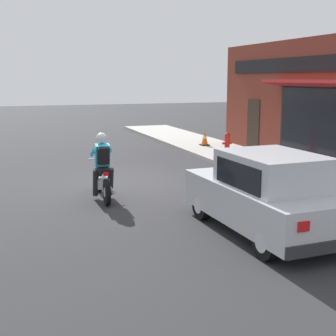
{
  "coord_description": "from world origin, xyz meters",
  "views": [
    {
      "loc": [
        -3.33,
        -12.56,
        2.9
      ],
      "look_at": [
        0.08,
        -2.99,
        0.95
      ],
      "focal_mm": 50.0,
      "sensor_mm": 36.0,
      "label": 1
    }
  ],
  "objects_px": {
    "car_hatchback": "(266,194)",
    "fire_hydrant": "(227,145)",
    "traffic_cone": "(205,138)",
    "motorcycle_with_rider": "(102,171)"
  },
  "relations": [
    {
      "from": "car_hatchback",
      "to": "traffic_cone",
      "type": "height_order",
      "value": "car_hatchback"
    },
    {
      "from": "motorcycle_with_rider",
      "to": "traffic_cone",
      "type": "height_order",
      "value": "motorcycle_with_rider"
    },
    {
      "from": "motorcycle_with_rider",
      "to": "car_hatchback",
      "type": "bearing_deg",
      "value": -57.46
    },
    {
      "from": "motorcycle_with_rider",
      "to": "traffic_cone",
      "type": "bearing_deg",
      "value": 49.56
    },
    {
      "from": "motorcycle_with_rider",
      "to": "car_hatchback",
      "type": "relative_size",
      "value": 0.53
    },
    {
      "from": "car_hatchback",
      "to": "fire_hydrant",
      "type": "bearing_deg",
      "value": 68.43
    },
    {
      "from": "motorcycle_with_rider",
      "to": "traffic_cone",
      "type": "distance_m",
      "value": 8.84
    },
    {
      "from": "traffic_cone",
      "to": "fire_hydrant",
      "type": "bearing_deg",
      "value": -98.94
    },
    {
      "from": "motorcycle_with_rider",
      "to": "fire_hydrant",
      "type": "height_order",
      "value": "motorcycle_with_rider"
    },
    {
      "from": "car_hatchback",
      "to": "fire_hydrant",
      "type": "height_order",
      "value": "car_hatchback"
    }
  ]
}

